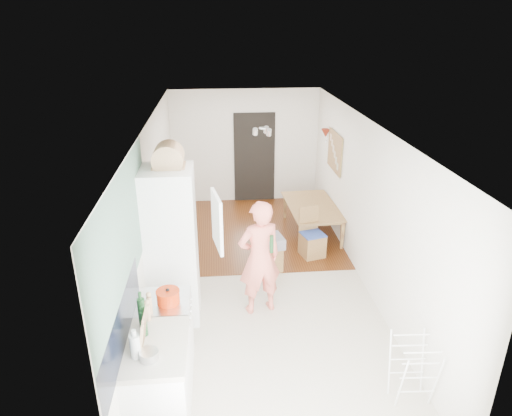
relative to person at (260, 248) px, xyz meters
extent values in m
cube|color=beige|center=(0.10, 0.76, -0.99)|extent=(3.20, 7.00, 0.01)
cube|color=#5B2D11|center=(0.10, 2.61, -0.98)|extent=(3.20, 3.30, 0.01)
cube|color=slate|center=(-1.49, -1.24, 0.86)|extent=(0.02, 3.00, 1.30)
cube|color=black|center=(-1.48, -1.79, 0.16)|extent=(0.02, 1.90, 0.50)
cube|color=black|center=(0.30, 4.24, 0.01)|extent=(0.90, 0.04, 2.00)
cube|color=white|center=(-1.20, -1.79, -0.56)|extent=(0.60, 0.90, 0.86)
cube|color=beige|center=(-1.20, -1.79, -0.10)|extent=(0.62, 0.92, 0.06)
cube|color=white|center=(-1.20, -1.04, -0.55)|extent=(0.60, 0.60, 0.88)
cube|color=silver|center=(-1.20, -1.04, -0.09)|extent=(0.60, 0.60, 0.04)
cube|color=white|center=(-1.17, -0.02, 0.09)|extent=(0.66, 0.66, 2.15)
cube|color=white|center=(-0.56, -0.32, 0.56)|extent=(0.14, 0.56, 0.70)
cube|color=white|center=(-0.86, -0.02, 0.56)|extent=(0.02, 0.52, 0.66)
cube|color=tan|center=(1.68, 2.66, 0.56)|extent=(0.03, 0.90, 0.70)
cube|color=#9D7942|center=(1.67, 2.66, 0.56)|extent=(0.00, 0.94, 0.74)
cone|color=maroon|center=(1.64, 3.31, 0.76)|extent=(0.18, 0.18, 0.16)
imported|color=#F57664|center=(0.00, 0.00, 0.00)|extent=(0.82, 0.65, 1.97)
imported|color=#9D7942|center=(1.28, 2.42, -0.74)|extent=(0.84, 1.42, 0.49)
cube|color=gray|center=(0.28, 1.08, -0.46)|extent=(0.47, 0.47, 0.18)
cylinder|color=red|center=(-1.13, -1.08, 0.01)|extent=(0.29, 0.29, 0.15)
cylinder|color=silver|center=(-1.23, -1.99, -0.02)|extent=(0.19, 0.19, 0.09)
cylinder|color=#19401D|center=(0.14, -0.16, 0.13)|extent=(0.05, 0.05, 0.25)
cylinder|color=#19401D|center=(-1.35, -1.49, 0.10)|extent=(0.09, 0.09, 0.33)
cylinder|color=#19401D|center=(-1.31, -1.63, 0.07)|extent=(0.07, 0.07, 0.27)
cylinder|color=beige|center=(-1.35, -1.95, 0.06)|extent=(0.10, 0.10, 0.24)
cylinder|color=tan|center=(-1.31, -1.39, 0.03)|extent=(0.07, 0.07, 0.19)
cylinder|color=tan|center=(-1.31, -1.26, 0.04)|extent=(0.06, 0.06, 0.20)
camera|label=1|loc=(-0.54, -5.45, 2.88)|focal=32.00mm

